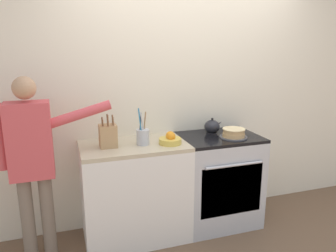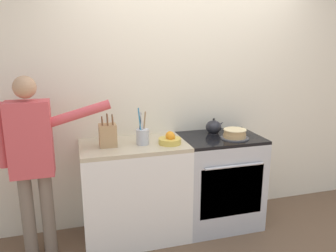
{
  "view_description": "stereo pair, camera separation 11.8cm",
  "coord_description": "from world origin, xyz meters",
  "px_view_note": "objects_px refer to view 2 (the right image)",
  "views": [
    {
      "loc": [
        -1.22,
        -2.49,
        1.81
      ],
      "look_at": [
        -0.31,
        0.26,
        1.08
      ],
      "focal_mm": 35.0,
      "sensor_mm": 36.0,
      "label": 1
    },
    {
      "loc": [
        -1.11,
        -2.52,
        1.81
      ],
      "look_at": [
        -0.31,
        0.26,
        1.08
      ],
      "focal_mm": 35.0,
      "sensor_mm": 36.0,
      "label": 2
    }
  ],
  "objects_px": {
    "fruit_bowl": "(170,139)",
    "person_baker": "(33,154)",
    "tea_kettle": "(214,127)",
    "utensil_crock": "(143,136)",
    "layer_cake": "(235,134)",
    "knife_block": "(108,135)",
    "stove_range": "(219,180)"
  },
  "relations": [
    {
      "from": "layer_cake",
      "to": "knife_block",
      "type": "bearing_deg",
      "value": 176.02
    },
    {
      "from": "knife_block",
      "to": "utensil_crock",
      "type": "bearing_deg",
      "value": -4.27
    },
    {
      "from": "stove_range",
      "to": "knife_block",
      "type": "bearing_deg",
      "value": -179.37
    },
    {
      "from": "utensil_crock",
      "to": "stove_range",
      "type": "bearing_deg",
      "value": 2.54
    },
    {
      "from": "stove_range",
      "to": "layer_cake",
      "type": "relative_size",
      "value": 3.48
    },
    {
      "from": "fruit_bowl",
      "to": "tea_kettle",
      "type": "bearing_deg",
      "value": 22.62
    },
    {
      "from": "tea_kettle",
      "to": "fruit_bowl",
      "type": "bearing_deg",
      "value": -157.38
    },
    {
      "from": "tea_kettle",
      "to": "utensil_crock",
      "type": "distance_m",
      "value": 0.78
    },
    {
      "from": "utensil_crock",
      "to": "fruit_bowl",
      "type": "distance_m",
      "value": 0.25
    },
    {
      "from": "stove_range",
      "to": "tea_kettle",
      "type": "relative_size",
      "value": 4.82
    },
    {
      "from": "stove_range",
      "to": "utensil_crock",
      "type": "bearing_deg",
      "value": -177.46
    },
    {
      "from": "stove_range",
      "to": "tea_kettle",
      "type": "distance_m",
      "value": 0.54
    },
    {
      "from": "stove_range",
      "to": "fruit_bowl",
      "type": "distance_m",
      "value": 0.75
    },
    {
      "from": "fruit_bowl",
      "to": "person_baker",
      "type": "relative_size",
      "value": 0.13
    },
    {
      "from": "stove_range",
      "to": "layer_cake",
      "type": "bearing_deg",
      "value": -43.8
    },
    {
      "from": "utensil_crock",
      "to": "fruit_bowl",
      "type": "relative_size",
      "value": 1.61
    },
    {
      "from": "tea_kettle",
      "to": "knife_block",
      "type": "relative_size",
      "value": 0.65
    },
    {
      "from": "utensil_crock",
      "to": "fruit_bowl",
      "type": "height_order",
      "value": "utensil_crock"
    },
    {
      "from": "stove_range",
      "to": "knife_block",
      "type": "xyz_separation_m",
      "value": [
        -1.09,
        -0.01,
        0.57
      ]
    },
    {
      "from": "stove_range",
      "to": "layer_cake",
      "type": "xyz_separation_m",
      "value": [
        0.1,
        -0.09,
        0.51
      ]
    },
    {
      "from": "layer_cake",
      "to": "person_baker",
      "type": "bearing_deg",
      "value": 179.06
    },
    {
      "from": "tea_kettle",
      "to": "utensil_crock",
      "type": "bearing_deg",
      "value": -168.18
    },
    {
      "from": "tea_kettle",
      "to": "knife_block",
      "type": "xyz_separation_m",
      "value": [
        -1.07,
        -0.14,
        0.04
      ]
    },
    {
      "from": "person_baker",
      "to": "layer_cake",
      "type": "bearing_deg",
      "value": -8.84
    },
    {
      "from": "layer_cake",
      "to": "tea_kettle",
      "type": "xyz_separation_m",
      "value": [
        -0.12,
        0.22,
        0.02
      ]
    },
    {
      "from": "layer_cake",
      "to": "fruit_bowl",
      "type": "bearing_deg",
      "value": 179.83
    },
    {
      "from": "layer_cake",
      "to": "fruit_bowl",
      "type": "distance_m",
      "value": 0.64
    },
    {
      "from": "utensil_crock",
      "to": "tea_kettle",
      "type": "bearing_deg",
      "value": 11.82
    },
    {
      "from": "fruit_bowl",
      "to": "person_baker",
      "type": "distance_m",
      "value": 1.16
    },
    {
      "from": "layer_cake",
      "to": "fruit_bowl",
      "type": "height_order",
      "value": "fruit_bowl"
    },
    {
      "from": "knife_block",
      "to": "tea_kettle",
      "type": "bearing_deg",
      "value": 7.3
    },
    {
      "from": "stove_range",
      "to": "fruit_bowl",
      "type": "xyz_separation_m",
      "value": [
        -0.55,
        -0.09,
        0.5
      ]
    }
  ]
}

